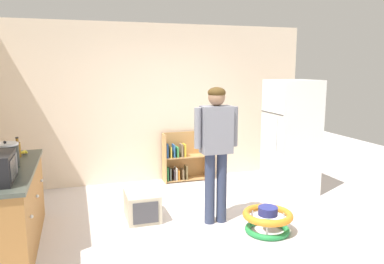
{
  "coord_description": "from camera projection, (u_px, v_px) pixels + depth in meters",
  "views": [
    {
      "loc": [
        -1.43,
        -4.06,
        1.96
      ],
      "look_at": [
        0.03,
        0.66,
        1.12
      ],
      "focal_mm": 35.27,
      "sensor_mm": 36.0,
      "label": 1
    }
  ],
  "objects": [
    {
      "name": "ground_plane",
      "position": [
        206.0,
        232.0,
        4.56
      ],
      "size": [
        12.0,
        12.0,
        0.0
      ],
      "primitive_type": "plane",
      "color": "silver",
      "rests_on": "ground"
    },
    {
      "name": "back_wall",
      "position": [
        162.0,
        104.0,
        6.53
      ],
      "size": [
        5.2,
        0.06,
        2.7
      ],
      "primitive_type": "cube",
      "color": "beige",
      "rests_on": "ground"
    },
    {
      "name": "kitchen_counter",
      "position": [
        7.0,
        208.0,
        4.1
      ],
      "size": [
        0.65,
        1.86,
        0.9
      ],
      "color": "#A26C36",
      "rests_on": "ground"
    },
    {
      "name": "refrigerator",
      "position": [
        291.0,
        137.0,
        5.91
      ],
      "size": [
        0.73,
        0.68,
        1.78
      ],
      "color": "white",
      "rests_on": "ground"
    },
    {
      "name": "bookshelf",
      "position": [
        183.0,
        160.0,
        6.62
      ],
      "size": [
        0.8,
        0.28,
        0.85
      ],
      "color": "tan",
      "rests_on": "ground"
    },
    {
      "name": "standing_person",
      "position": [
        216.0,
        142.0,
        4.68
      ],
      "size": [
        0.57,
        0.22,
        1.73
      ],
      "color": "#303955",
      "rests_on": "ground"
    },
    {
      "name": "baby_walker",
      "position": [
        268.0,
        220.0,
        4.53
      ],
      "size": [
        0.6,
        0.6,
        0.32
      ],
      "color": "#258D44",
      "rests_on": "ground"
    },
    {
      "name": "pet_carrier",
      "position": [
        142.0,
        205.0,
        4.94
      ],
      "size": [
        0.42,
        0.55,
        0.36
      ],
      "color": "beige",
      "rests_on": "ground"
    },
    {
      "name": "crock_pot",
      "position": [
        6.0,
        155.0,
        4.04
      ],
      "size": [
        0.27,
        0.27,
        0.29
      ],
      "color": "black",
      "rests_on": "kitchen_counter"
    },
    {
      "name": "banana_bunch",
      "position": [
        24.0,
        152.0,
        4.68
      ],
      "size": [
        0.12,
        0.16,
        0.04
      ],
      "color": "yellow",
      "rests_on": "kitchen_counter"
    },
    {
      "name": "amber_bottle",
      "position": [
        18.0,
        149.0,
        4.52
      ],
      "size": [
        0.07,
        0.07,
        0.25
      ],
      "color": "#9E661E",
      "rests_on": "kitchen_counter"
    },
    {
      "name": "green_cup",
      "position": [
        2.0,
        152.0,
        4.6
      ],
      "size": [
        0.08,
        0.08,
        0.09
      ],
      "primitive_type": "cylinder",
      "color": "green",
      "rests_on": "kitchen_counter"
    },
    {
      "name": "red_cup",
      "position": [
        9.0,
        150.0,
        4.71
      ],
      "size": [
        0.08,
        0.08,
        0.09
      ],
      "primitive_type": "cylinder",
      "color": "red",
      "rests_on": "kitchen_counter"
    }
  ]
}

